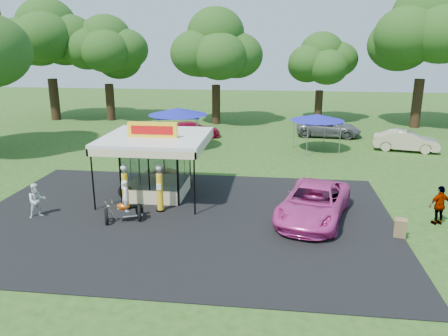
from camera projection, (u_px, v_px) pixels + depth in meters
The scene contains 23 objects.
ground at pixel (172, 236), 19.07m from camera, with size 120.00×120.00×0.00m, color #254816.
asphalt_apron at pixel (182, 218), 20.97m from camera, with size 20.00×14.00×0.04m, color black.
gas_station_kiosk at pixel (157, 164), 23.57m from camera, with size 5.40×5.40×4.18m.
gas_pump_left at pixel (125, 188), 21.69m from camera, with size 0.44×0.44×2.38m.
gas_pump_right at pixel (160, 189), 21.49m from camera, with size 0.46×0.46×2.44m.
motorcycle at pixel (125, 205), 20.33m from camera, with size 1.86×1.43×2.12m.
spare_tires at pixel (125, 192), 23.52m from camera, with size 0.95×0.84×0.77m.
a_frame_sign at pixel (400, 229), 18.66m from camera, with size 0.55×0.58×0.90m.
kiosk_car at pixel (168, 175), 26.04m from camera, with size 1.13×2.82×0.96m, color yellow.
pink_sedan at pixel (314, 203), 20.64m from camera, with size 2.77×6.01×1.67m, color #DC3B9D.
spectator_west at pixel (37, 200), 20.89m from camera, with size 0.82×0.64×1.69m, color white.
spectator_east_b at pixel (440, 205), 20.03m from camera, with size 1.09×0.45×1.86m, color gray.
bg_car_a at pixel (153, 133), 36.90m from camera, with size 1.52×4.35×1.43m, color white.
bg_car_b at pixel (192, 130), 38.38m from camera, with size 1.98×4.88×1.41m, color maroon.
bg_car_d at pixel (328, 128), 38.87m from camera, with size 2.59×5.62×1.56m, color #5E5F61.
bg_car_e at pixel (406, 141), 33.72m from camera, with size 1.67×4.78×1.58m, color beige.
tent_west at pixel (178, 112), 33.99m from camera, with size 4.60×4.60×3.22m.
tent_east at pixel (317, 118), 33.24m from camera, with size 4.10×4.10×2.87m.
oak_far_a at pixel (49, 45), 45.36m from camera, with size 10.35×10.35×12.26m.
oak_far_b at pixel (107, 55), 45.45m from camera, with size 8.94×8.94×10.66m.
oak_far_c at pixel (216, 53), 43.20m from camera, with size 9.52×9.52×11.22m.
oak_far_d at pixel (321, 66), 45.08m from camera, with size 7.55×7.55×8.98m.
oak_far_e at pixel (425, 39), 40.92m from camera, with size 11.01×11.01×13.11m.
Camera 1 is at (4.40, -17.08, 8.15)m, focal length 35.00 mm.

